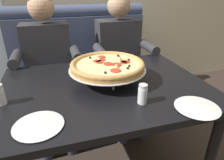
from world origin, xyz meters
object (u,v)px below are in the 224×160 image
at_px(plate_near_left, 197,106).
at_px(diner_right, 121,55).
at_px(pizza, 108,66).
at_px(shaker_oregano, 143,95).
at_px(shaker_pepper_flakes, 0,96).
at_px(diner_left, 48,62).
at_px(dining_table, 105,97).
at_px(plate_near_right, 38,124).
at_px(booth_bench, 84,78).

bearing_deg(plate_near_left, diner_right, 92.17).
xyz_separation_m(pizza, shaker_oregano, (0.10, -0.30, -0.06)).
bearing_deg(shaker_pepper_flakes, plate_near_left, -18.77).
relative_size(diner_left, pizza, 2.68).
xyz_separation_m(dining_table, diner_right, (0.33, 0.66, 0.04)).
xyz_separation_m(diner_left, pizza, (0.37, -0.61, 0.15)).
height_order(shaker_pepper_flakes, plate_near_right, shaker_pepper_flakes).
xyz_separation_m(booth_bench, pizza, (0.03, -0.88, 0.46)).
xyz_separation_m(booth_bench, dining_table, (0.00, -0.92, 0.27)).
bearing_deg(shaker_oregano, dining_table, 117.05).
height_order(booth_bench, plate_near_left, booth_bench).
bearing_deg(diner_left, pizza, -59.16).
bearing_deg(pizza, booth_bench, 92.11).
height_order(diner_right, shaker_pepper_flakes, diner_right).
bearing_deg(plate_near_right, shaker_pepper_flakes, 127.56).
height_order(diner_right, shaker_oregano, diner_right).
bearing_deg(dining_table, diner_right, 63.11).
bearing_deg(plate_near_right, dining_table, 39.44).
relative_size(plate_near_left, plate_near_right, 1.01).
xyz_separation_m(shaker_pepper_flakes, shaker_oregano, (0.69, -0.19, -0.00)).
relative_size(booth_bench, plate_near_left, 6.72).
height_order(dining_table, plate_near_right, plate_near_right).
distance_m(dining_table, shaker_pepper_flakes, 0.58).
xyz_separation_m(booth_bench, shaker_pepper_flakes, (-0.56, -0.99, 0.41)).
distance_m(diner_right, shaker_oregano, 0.94).
bearing_deg(dining_table, shaker_pepper_flakes, -173.25).
bearing_deg(plate_near_left, booth_bench, 105.92).
bearing_deg(plate_near_right, pizza, 40.92).
height_order(dining_table, shaker_pepper_flakes, shaker_pepper_flakes).
distance_m(dining_table, plate_near_left, 0.54).
distance_m(diner_left, shaker_oregano, 1.03).
bearing_deg(dining_table, plate_near_left, -45.76).
height_order(shaker_oregano, plate_near_right, shaker_oregano).
xyz_separation_m(diner_right, pizza, (-0.30, -0.61, 0.15)).
bearing_deg(dining_table, booth_bench, 90.00).
xyz_separation_m(booth_bench, diner_right, (0.33, -0.27, 0.31)).
bearing_deg(plate_near_left, pizza, 128.53).
distance_m(pizza, plate_near_left, 0.55).
height_order(diner_right, plate_near_left, diner_right).
relative_size(shaker_oregano, plate_near_right, 0.49).
distance_m(booth_bench, diner_left, 0.53).
bearing_deg(pizza, plate_near_right, -139.08).
distance_m(diner_left, diner_right, 0.67).
relative_size(shaker_pepper_flakes, shaker_oregano, 1.04).
relative_size(diner_left, shaker_oregano, 12.09).
distance_m(booth_bench, shaker_pepper_flakes, 1.21).
distance_m(pizza, shaker_oregano, 0.33).
bearing_deg(booth_bench, shaker_oregano, -83.61).
relative_size(booth_bench, shaker_oregano, 14.04).
bearing_deg(pizza, shaker_pepper_flakes, -169.39).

